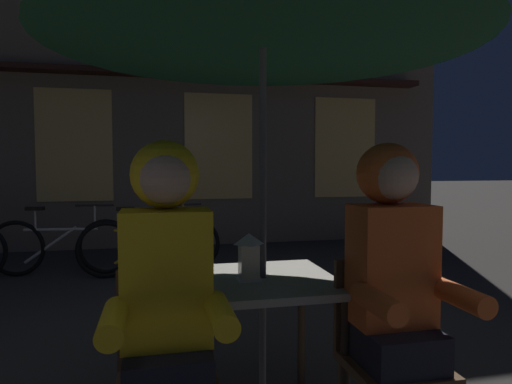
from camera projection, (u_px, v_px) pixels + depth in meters
cafe_table at (263, 298)px, 2.24m from camera, size 0.72×0.72×0.74m
patio_umbrella at (263, 8)px, 2.16m from camera, size 2.10×2.10×2.31m
lantern at (249, 255)px, 2.18m from camera, size 0.11×0.11×0.23m
chair_left at (167, 369)px, 1.79m from camera, size 0.40×0.40×0.87m
chair_right at (386, 347)px, 2.00m from camera, size 0.40×0.40×0.87m
person_left_hooded at (167, 284)px, 1.71m from camera, size 0.45×0.56×1.40m
person_right_hooded at (394, 271)px, 1.92m from camera, size 0.45×0.56×1.40m
shopfront_building at (148, 54)px, 7.22m from camera, size 10.00×0.93×6.20m
bicycle_second at (61, 246)px, 5.27m from camera, size 1.68×0.22×0.84m
bicycle_third at (151, 246)px, 5.30m from camera, size 1.67×0.24×0.84m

